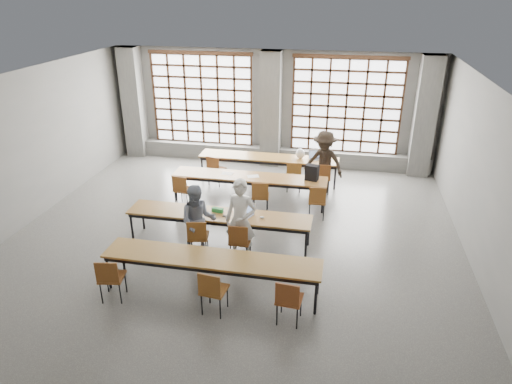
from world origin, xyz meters
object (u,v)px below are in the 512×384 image
desk_row_a (269,159)px  student_female (198,221)px  student_back (324,162)px  phone (226,216)px  desk_row_c (219,216)px  green_box (218,210)px  laptop_back (315,157)px  chair_near_mid (212,288)px  chair_front_right (239,239)px  mouse (262,217)px  chair_near_right (289,298)px  red_pouch (112,275)px  chair_back_right (323,175)px  backpack (312,173)px  plastic_bag (300,154)px  chair_near_left (110,276)px  desk_row_d (212,261)px  student_male (241,221)px  laptop_front (246,211)px  chair_back_left (215,167)px  chair_mid_centre (260,194)px  desk_row_b (249,178)px  chair_back_mid (294,173)px  chair_mid_right (317,199)px  chair_front_left (198,234)px  chair_mid_left (182,188)px

desk_row_a → student_female: bearing=-99.9°
student_back → phone: bearing=-96.9°
desk_row_c → green_box: size_ratio=16.00×
laptop_back → green_box: 4.18m
chair_near_mid → desk_row_c: bearing=102.7°
chair_front_right → mouse: bearing=60.2°
chair_near_right → red_pouch: size_ratio=4.40×
chair_back_right → mouse: bearing=-109.2°
chair_near_mid → mouse: (0.43, 2.31, 0.21)m
student_female → backpack: size_ratio=3.91×
student_back → desk_row_c: bearing=-99.9°
plastic_bag → red_pouch: plastic_bag is taller
chair_near_left → phone: size_ratio=6.77×
chair_near_right → red_pouch: bearing=178.6°
desk_row_c → red_pouch: 2.64m
backpack → desk_row_d: bearing=-95.7°
green_box → student_male: bearing=-41.7°
chair_front_right → laptop_back: (1.17, 4.47, 0.25)m
student_back → laptop_front: (-1.47, -3.14, -0.07)m
chair_back_left → chair_mid_centre: same height
desk_row_b → chair_back_mid: size_ratio=4.55×
chair_near_right → backpack: (-0.03, 4.60, 0.39)m
chair_mid_centre → student_female: size_ratio=0.56×
desk_row_a → red_pouch: 6.26m
chair_near_left → plastic_bag: plastic_bag is taller
chair_back_right → laptop_back: laptop_back is taller
chair_near_mid → student_male: student_male is taller
chair_mid_right → student_male: size_ratio=0.50×
desk_row_d → green_box: size_ratio=16.00×
chair_back_mid → laptop_front: (-0.68, -3.01, 0.25)m
mouse → green_box: 1.01m
chair_back_right → chair_front_left: (-2.33, -3.74, 0.00)m
desk_row_a → plastic_bag: size_ratio=13.99×
green_box → backpack: backpack is taller
chair_back_right → red_pouch: bearing=-122.4°
student_male → student_female: student_male is taller
chair_mid_centre → chair_back_mid: bearing=67.2°
chair_mid_left → red_pouch: size_ratio=4.40×
chair_near_right → student_male: 2.23m
student_back → phone: student_back is taller
chair_back_right → laptop_front: (-1.47, -3.01, 0.25)m
chair_mid_centre → chair_front_left: 2.39m
chair_back_left → student_male: 3.96m
laptop_front → chair_mid_left: bearing=143.3°
chair_mid_centre → chair_near_right: bearing=-72.7°
chair_near_mid → student_back: (1.52, 5.57, 0.33)m
chair_back_left → green_box: chair_back_left is taller
chair_mid_left → desk_row_d: bearing=-62.0°
desk_row_d → backpack: bearing=69.7°
desk_row_c → chair_back_right: chair_back_right is taller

